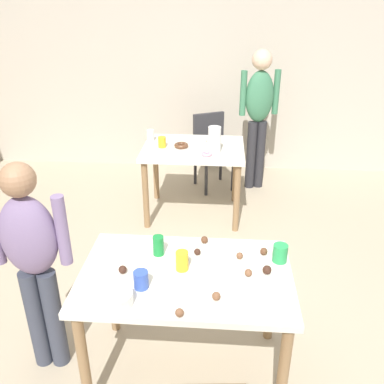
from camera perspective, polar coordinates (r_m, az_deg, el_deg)
ground_plane at (r=3.08m, az=-0.33°, el=-19.44°), size 6.40×6.40×0.00m
wall_back at (r=5.43m, az=2.49°, el=16.52°), size 6.40×0.10×2.60m
dining_table_near at (r=2.48m, az=-0.75°, el=-12.78°), size 1.19×0.75×0.75m
dining_table_far at (r=4.28m, az=0.18°, el=4.68°), size 1.01×0.77×0.75m
chair_far_table at (r=5.01m, az=2.67°, el=6.19°), size 0.53×0.53×0.87m
person_girl_near at (r=2.59m, az=-20.70°, el=-8.01°), size 0.45×0.22×1.39m
person_adult_far at (r=4.88m, az=9.00°, el=11.13°), size 0.45×0.27×1.60m
mixing_bowl at (r=2.22m, az=-10.16°, el=-13.98°), size 0.17×0.17×0.07m
soda_can at (r=2.54m, az=-4.56°, el=-7.22°), size 0.07×0.07×0.12m
fork_near at (r=2.34m, az=5.30°, el=-12.28°), size 0.17×0.02×0.01m
cup_near_0 at (r=2.30m, az=-6.90°, el=-11.67°), size 0.08×0.08×0.10m
cup_near_1 at (r=2.41m, az=-1.36°, el=-9.26°), size 0.07×0.07×0.12m
cup_near_2 at (r=2.53m, az=11.80°, el=-8.08°), size 0.09×0.09×0.11m
cake_ball_0 at (r=2.58m, az=9.67°, el=-7.90°), size 0.04×0.04×0.04m
cake_ball_1 at (r=2.43m, az=10.09°, el=-10.30°), size 0.05×0.05×0.05m
cake_ball_2 at (r=2.48m, az=-0.88°, el=-9.10°), size 0.04×0.04×0.04m
cake_ball_3 at (r=2.23m, az=3.29°, el=-13.85°), size 0.04×0.04×0.04m
cake_ball_4 at (r=2.66m, az=1.69°, el=-6.46°), size 0.04×0.04×0.04m
cake_ball_5 at (r=2.55m, az=0.72°, el=-8.07°), size 0.04×0.04×0.04m
cake_ball_6 at (r=2.53m, az=6.45°, el=-8.53°), size 0.04×0.04×0.04m
cake_ball_7 at (r=2.43m, az=-9.34°, el=-10.28°), size 0.05×0.05×0.05m
cake_ball_8 at (r=2.13m, az=-1.70°, el=-15.96°), size 0.04×0.04×0.04m
cake_ball_9 at (r=2.40m, az=7.62°, el=-10.74°), size 0.04×0.04×0.04m
pitcher_far at (r=4.07m, az=3.05°, el=7.06°), size 0.12×0.12×0.25m
cup_far_0 at (r=4.42m, az=-5.63°, el=7.60°), size 0.08×0.08×0.12m
cup_far_1 at (r=4.23m, az=-4.07°, el=6.73°), size 0.08×0.08×0.11m
donut_far_0 at (r=4.40m, az=1.41°, el=7.03°), size 0.10×0.10×0.03m
donut_far_1 at (r=4.23m, az=-1.46°, el=6.31°), size 0.14×0.14×0.04m
donut_far_2 at (r=4.02m, az=2.00°, el=5.16°), size 0.10×0.10×0.03m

